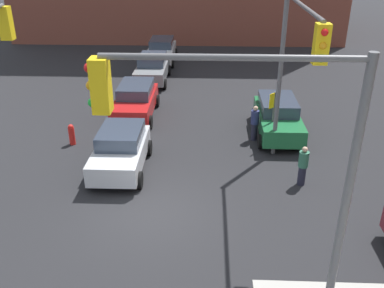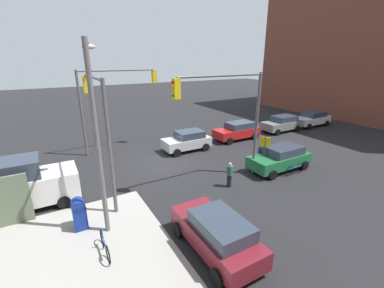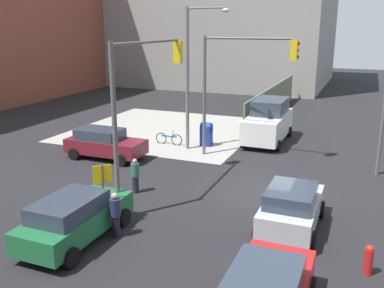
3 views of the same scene
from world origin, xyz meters
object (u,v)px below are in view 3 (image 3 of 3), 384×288
at_px(street_lamp_corner, 193,68).
at_px(traffic_signal_ne_corner, 239,73).
at_px(hatchback_maroon, 104,143).
at_px(sedan_green, 75,217).
at_px(traffic_signal_nw_corner, 144,87).
at_px(mailbox_blue, 206,133).
at_px(bicycle_at_crosswalk, 45,229).
at_px(bicycle_leaning_on_fence, 169,139).
at_px(coupe_silver, 291,207).
at_px(pedestrian_crossing, 135,175).
at_px(smokestack, 84,8).
at_px(fire_hydrant, 369,259).
at_px(pedestrian_waiting, 116,215).
at_px(van_white_delivery, 268,121).

bearing_deg(street_lamp_corner, traffic_signal_ne_corner, -102.45).
bearing_deg(hatchback_maroon, sedan_green, -152.44).
relative_size(traffic_signal_nw_corner, street_lamp_corner, 0.81).
height_order(traffic_signal_ne_corner, mailbox_blue, traffic_signal_ne_corner).
xyz_separation_m(traffic_signal_ne_corner, street_lamp_corner, (0.63, 2.84, 0.10)).
height_order(traffic_signal_nw_corner, bicycle_at_crosswalk, traffic_signal_nw_corner).
xyz_separation_m(sedan_green, bicycle_leaning_on_fence, (12.14, 2.28, -0.50)).
distance_m(coupe_silver, pedestrian_crossing, 6.87).
bearing_deg(pedestrian_crossing, smokestack, -68.40).
bearing_deg(coupe_silver, traffic_signal_ne_corner, 29.65).
distance_m(mailbox_blue, fire_hydrant, 14.50).
distance_m(mailbox_blue, hatchback_maroon, 6.15).
xyz_separation_m(street_lamp_corner, fire_hydrant, (-10.13, -9.64, -4.22)).
distance_m(traffic_signal_ne_corner, fire_hydrant, 12.39).
bearing_deg(pedestrian_waiting, pedestrian_crossing, -36.50).
relative_size(pedestrian_crossing, pedestrian_waiting, 0.96).
distance_m(traffic_signal_nw_corner, bicycle_leaning_on_fence, 9.34).
distance_m(smokestack, pedestrian_waiting, 44.71).
height_order(coupe_silver, van_white_delivery, van_white_delivery).
distance_m(fire_hydrant, sedan_green, 9.25).
relative_size(pedestrian_crossing, bicycle_at_crosswalk, 0.88).
distance_m(fire_hydrant, bicycle_leaning_on_fence, 15.56).
xyz_separation_m(traffic_signal_ne_corner, mailbox_blue, (1.70, 2.40, -3.84)).
xyz_separation_m(smokestack, mailbox_blue, (-23.26, -25.00, -8.39)).
height_order(traffic_signal_ne_corner, pedestrian_crossing, traffic_signal_ne_corner).
height_order(hatchback_maroon, bicycle_leaning_on_fence, hatchback_maroon).
bearing_deg(coupe_silver, street_lamp_corner, 41.29).
bearing_deg(van_white_delivery, bicycle_at_crosswalk, 164.79).
height_order(mailbox_blue, pedestrian_crossing, pedestrian_crossing).
bearing_deg(mailbox_blue, pedestrian_crossing, 178.60).
bearing_deg(hatchback_maroon, van_white_delivery, -47.22).
height_order(van_white_delivery, pedestrian_crossing, van_white_delivery).
xyz_separation_m(street_lamp_corner, bicycle_at_crosswalk, (-11.93, 0.56, -4.35)).
xyz_separation_m(hatchback_maroon, sedan_green, (-8.29, -4.33, 0.00)).
height_order(fire_hydrant, van_white_delivery, van_white_delivery).
height_order(smokestack, traffic_signal_nw_corner, smokestack).
bearing_deg(traffic_signal_nw_corner, bicycle_leaning_on_fence, 18.99).
xyz_separation_m(traffic_signal_nw_corner, van_white_delivery, (10.88, -2.70, -3.38)).
distance_m(street_lamp_corner, sedan_green, 12.30).
relative_size(hatchback_maroon, bicycle_leaning_on_fence, 2.45).
distance_m(coupe_silver, sedan_green, 7.47).
relative_size(traffic_signal_nw_corner, coupe_silver, 1.67).
relative_size(traffic_signal_nw_corner, traffic_signal_ne_corner, 1.00).
height_order(traffic_signal_nw_corner, sedan_green, traffic_signal_nw_corner).
relative_size(smokestack, bicycle_at_crosswalk, 10.46).
relative_size(coupe_silver, sedan_green, 0.87).
xyz_separation_m(traffic_signal_nw_corner, pedestrian_waiting, (-3.56, -0.70, -3.83)).
bearing_deg(bicycle_at_crosswalk, coupe_silver, -62.86).
bearing_deg(hatchback_maroon, coupe_silver, -113.21).
xyz_separation_m(sedan_green, pedestrian_waiting, (0.74, -1.12, -0.01)).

